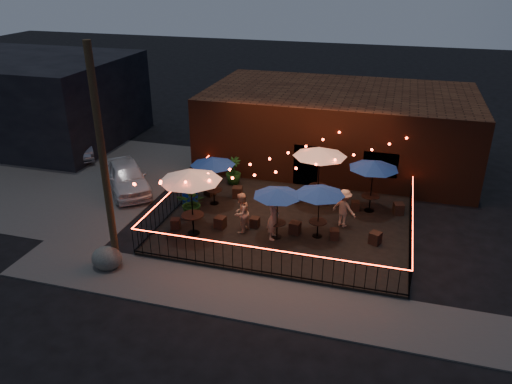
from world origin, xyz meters
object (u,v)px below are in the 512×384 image
at_px(cafe_table_5, 374,165).
at_px(cooler, 190,196).
at_px(cafe_table_3, 320,153).
at_px(boulder, 107,258).
at_px(cafe_table_1, 213,162).
at_px(utility_pole, 103,162).
at_px(cafe_table_2, 278,193).
at_px(cafe_table_0, 190,177).
at_px(cafe_table_4, 320,191).

height_order(cafe_table_5, cooler, cafe_table_5).
height_order(cafe_table_3, boulder, cafe_table_3).
distance_m(cafe_table_1, boulder, 6.38).
relative_size(utility_pole, cafe_table_2, 3.51).
bearing_deg(utility_pole, cooler, 79.53).
height_order(utility_pole, cafe_table_0, utility_pole).
relative_size(cafe_table_2, boulder, 2.26).
bearing_deg(cafe_table_0, cooler, 115.64).
distance_m(cafe_table_0, cafe_table_3, 6.05).
bearing_deg(cafe_table_3, cafe_table_5, -5.25).
relative_size(utility_pole, cafe_table_4, 3.68).
bearing_deg(cafe_table_3, cafe_table_1, -162.54).
bearing_deg(cooler, cafe_table_0, -87.04).
height_order(cafe_table_3, cooler, cafe_table_3).
bearing_deg(cafe_table_4, cafe_table_3, 99.69).
xyz_separation_m(cafe_table_0, cafe_table_4, (4.85, 1.14, -0.51)).
bearing_deg(cafe_table_1, cafe_table_2, -32.18).
height_order(utility_pole, cafe_table_5, utility_pole).
bearing_deg(cafe_table_3, utility_pole, -132.76).
height_order(cafe_table_0, cafe_table_5, cafe_table_0).
distance_m(cafe_table_0, boulder, 4.30).
relative_size(cooler, boulder, 0.95).
relative_size(cafe_table_0, cafe_table_4, 1.51).
bearing_deg(cafe_table_1, cafe_table_0, -86.76).
bearing_deg(utility_pole, cafe_table_5, 37.36).
bearing_deg(cooler, cafe_table_5, -10.03).
bearing_deg(cafe_table_3, cafe_table_0, -135.65).
xyz_separation_m(cafe_table_4, cooler, (-5.94, 1.13, -1.50)).
bearing_deg(cafe_table_0, cafe_table_3, 44.35).
bearing_deg(utility_pole, cafe_table_2, 31.41).
bearing_deg(cafe_table_0, utility_pole, -127.41).
distance_m(cafe_table_3, cafe_table_4, 3.16).
height_order(cafe_table_2, boulder, cafe_table_2).
distance_m(utility_pole, cafe_table_1, 6.01).
relative_size(utility_pole, cafe_table_5, 3.08).
distance_m(cafe_table_1, cafe_table_2, 4.10).
height_order(utility_pole, cafe_table_4, utility_pole).
height_order(utility_pole, cooler, utility_pole).
relative_size(cafe_table_0, cooler, 3.45).
distance_m(cafe_table_2, cafe_table_4, 1.63).
bearing_deg(cafe_table_2, utility_pole, -148.59).
bearing_deg(cafe_table_1, cooler, -149.45).
distance_m(cafe_table_0, cooler, 3.22).
distance_m(utility_pole, cafe_table_0, 3.54).
xyz_separation_m(cafe_table_1, cafe_table_2, (3.47, -2.18, -0.07)).
height_order(cooler, boulder, cooler).
relative_size(cafe_table_3, cafe_table_5, 1.08).
height_order(cafe_table_4, cooler, cafe_table_4).
relative_size(cafe_table_4, cafe_table_5, 0.84).
bearing_deg(cafe_table_1, utility_pole, -108.66).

